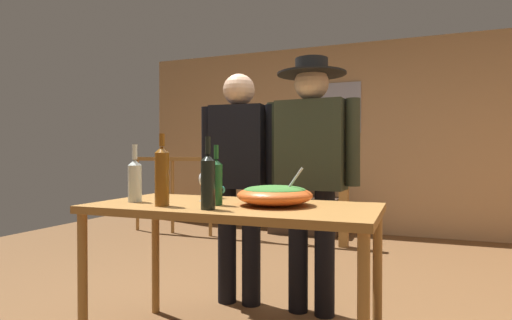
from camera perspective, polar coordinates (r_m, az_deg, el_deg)
name	(u,v)px	position (r m, az deg, el deg)	size (l,w,h in m)	color
back_wall	(354,138)	(5.67, 13.48, 2.95)	(6.10, 0.10, 2.52)	tan
framed_picture	(341,108)	(5.66, 11.65, 7.08)	(0.53, 0.03, 0.68)	#9396AE
stair_railing	(265,186)	(4.98, 1.33, -3.68)	(2.90, 0.10, 1.06)	#9E6B33
tv_console	(305,215)	(5.49, 6.78, -7.63)	(0.90, 0.40, 0.48)	#38281E
flat_screen_tv	(304,180)	(5.41, 6.70, -2.82)	(0.49, 0.12, 0.37)	black
serving_table	(233,219)	(2.18, -3.23, -8.19)	(1.49, 0.72, 0.78)	#9E6B33
salad_bowl	(275,194)	(2.12, 2.62, -4.75)	(0.39, 0.39, 0.20)	#DB5B23
wine_glass	(207,180)	(2.30, -6.85, -2.79)	(0.09, 0.09, 0.17)	silver
wine_bottle_dark	(208,180)	(1.97, -6.67, -2.80)	(0.07, 0.07, 0.35)	black
wine_bottle_clear	(135,179)	(2.36, -16.45, -2.57)	(0.07, 0.07, 0.32)	silver
wine_bottle_amber	(162,175)	(2.14, -12.91, -2.05)	(0.07, 0.07, 0.37)	brown
wine_bottle_green	(216,181)	(2.13, -5.53, -2.89)	(0.06, 0.06, 0.31)	#1E5628
mug_teal	(213,190)	(2.47, -5.94, -4.19)	(0.12, 0.09, 0.10)	teal
person_standing_left	(239,169)	(2.88, -2.37, -1.23)	(0.56, 0.24, 1.61)	black
person_standing_right	(311,160)	(2.71, 7.68, -0.05)	(0.63, 0.45, 1.67)	black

